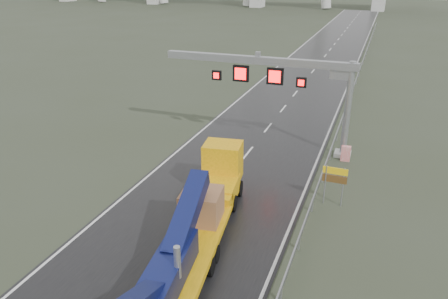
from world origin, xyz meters
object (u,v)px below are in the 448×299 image
at_px(heavy_haul_truck, 196,223).
at_px(striped_barrier, 346,154).
at_px(sign_gantry, 284,78).
at_px(exit_sign_pair, 335,178).

relative_size(heavy_haul_truck, striped_barrier, 15.19).
bearing_deg(sign_gantry, exit_sign_pair, -57.14).
distance_m(heavy_haul_truck, striped_barrier, 15.12).
height_order(heavy_haul_truck, striped_barrier, heavy_haul_truck).
relative_size(heavy_haul_truck, exit_sign_pair, 7.01).
height_order(exit_sign_pair, striped_barrier, exit_sign_pair).
xyz_separation_m(heavy_haul_truck, striped_barrier, (5.98, 13.85, -1.00)).
bearing_deg(heavy_haul_truck, sign_gantry, 78.71).
bearing_deg(sign_gantry, striped_barrier, -9.73).
xyz_separation_m(heavy_haul_truck, exit_sign_pair, (5.90, 6.99, 0.17)).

